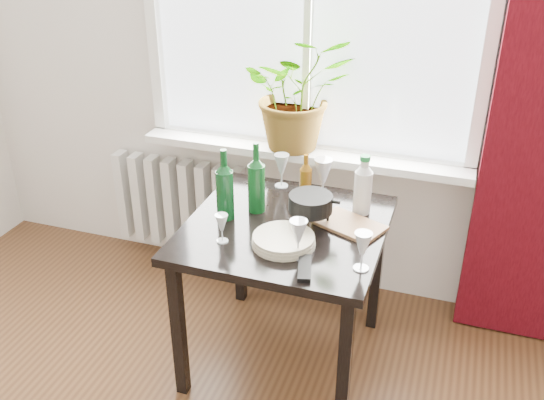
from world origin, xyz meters
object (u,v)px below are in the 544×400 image
(potted_plant, at_px, (298,92))
(wineglass_far_right, at_px, (362,251))
(wine_bottle_left, at_px, (225,184))
(cutting_board, at_px, (350,225))
(bottle_amber, at_px, (306,178))
(tv_remote, at_px, (305,268))
(plate_stack, at_px, (284,240))
(wineglass_front_left, at_px, (222,228))
(wineglass_front_right, at_px, (298,239))
(fondue_pot, at_px, (310,210))
(wineglass_back_center, at_px, (323,178))
(table, at_px, (285,243))
(cleaning_bottle, at_px, (363,184))
(wineglass_back_left, at_px, (282,170))
(wine_bottle_right, at_px, (256,177))
(radiator, at_px, (180,204))

(potted_plant, xyz_separation_m, wineglass_far_right, (0.51, -0.84, -0.32))
(wine_bottle_left, distance_m, cutting_board, 0.57)
(bottle_amber, relative_size, tv_remote, 1.38)
(cutting_board, bearing_deg, wine_bottle_left, -169.86)
(bottle_amber, relative_size, plate_stack, 0.89)
(cutting_board, bearing_deg, plate_stack, -134.53)
(plate_stack, bearing_deg, wineglass_front_left, -166.75)
(cutting_board, bearing_deg, wineglass_front_right, -116.18)
(wineglass_far_right, bearing_deg, wineglass_front_left, 178.67)
(wine_bottle_left, relative_size, tv_remote, 1.95)
(wineglass_front_left, bearing_deg, plate_stack, 13.25)
(fondue_pot, height_order, cutting_board, fondue_pot)
(potted_plant, relative_size, wineglass_back_center, 2.84)
(wineglass_back_center, relative_size, cutting_board, 0.74)
(wineglass_front_right, height_order, wineglass_back_center, wineglass_back_center)
(fondue_pot, bearing_deg, wineglass_back_center, 85.67)
(cutting_board, bearing_deg, wineglass_front_left, -148.59)
(table, bearing_deg, bottle_amber, 85.91)
(cleaning_bottle, relative_size, wineglass_back_center, 1.34)
(table, xyz_separation_m, wineglass_back_center, (0.09, 0.29, 0.20))
(wine_bottle_left, height_order, bottle_amber, wine_bottle_left)
(table, relative_size, wineglass_back_left, 4.93)
(wine_bottle_right, distance_m, cutting_board, 0.46)
(fondue_pot, bearing_deg, wineglass_front_right, -92.48)
(wineglass_back_center, height_order, cutting_board, wineglass_back_center)
(table, bearing_deg, cutting_board, 15.44)
(wineglass_back_left, height_order, plate_stack, wineglass_back_left)
(wine_bottle_left, distance_m, bottle_amber, 0.40)
(radiator, height_order, table, table)
(wine_bottle_right, distance_m, cleaning_bottle, 0.47)
(wineglass_far_right, relative_size, wineglass_back_center, 0.80)
(radiator, bearing_deg, wineglass_far_right, -35.02)
(radiator, height_order, cleaning_bottle, cleaning_bottle)
(radiator, bearing_deg, wineglass_front_left, -52.73)
(wine_bottle_right, bearing_deg, radiator, 141.52)
(bottle_amber, bearing_deg, wineglass_front_right, -77.53)
(fondue_pot, bearing_deg, table, -170.30)
(wineglass_back_center, height_order, plate_stack, wineglass_back_center)
(wine_bottle_left, height_order, wineglass_front_right, wine_bottle_left)
(radiator, distance_m, wineglass_front_left, 1.14)
(bottle_amber, xyz_separation_m, cleaning_bottle, (0.27, -0.03, 0.02))
(wine_bottle_left, bearing_deg, wineglass_front_left, -71.54)
(plate_stack, relative_size, fondue_pot, 1.22)
(plate_stack, bearing_deg, wine_bottle_right, 130.21)
(wineglass_front_left, xyz_separation_m, plate_stack, (0.25, 0.06, -0.04))
(wine_bottle_left, bearing_deg, wine_bottle_right, 44.85)
(fondue_pot, xyz_separation_m, cutting_board, (0.17, 0.04, -0.07))
(wineglass_far_right, xyz_separation_m, fondue_pot, (-0.28, 0.26, -0.01))
(wineglass_back_left, relative_size, tv_remote, 1.02)
(cutting_board, bearing_deg, cleaning_bottle, 82.68)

